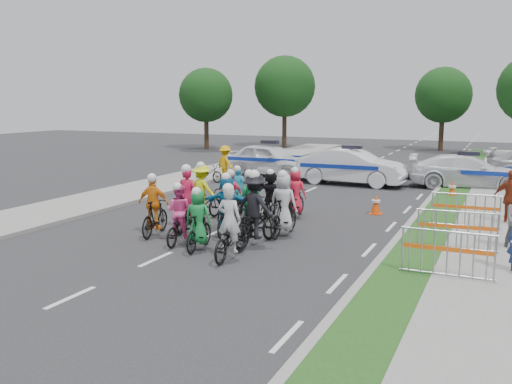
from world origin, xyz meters
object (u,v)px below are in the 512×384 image
at_px(rider_2, 180,221).
at_px(cone_0, 376,204).
at_px(rider_6, 188,209).
at_px(rider_9, 232,203).
at_px(rider_11, 271,198).
at_px(police_car_2, 468,172).
at_px(rider_12, 239,197).
at_px(barrier_0, 447,256).
at_px(cone_1, 452,189).
at_px(rider_4, 255,216).
at_px(parked_bike, 209,173).
at_px(barrier_2, 465,212).
at_px(rider_7, 284,210).
at_px(police_car_0, 270,160).
at_px(barrier_1, 457,233).
at_px(rider_8, 250,207).
at_px(rider_5, 227,209).
at_px(rider_13, 295,198).
at_px(marshal_hiviz, 225,163).
at_px(rider_10, 202,198).
at_px(tree_0, 206,95).
at_px(rider_0, 230,234).
at_px(tree_3, 285,87).
at_px(tree_4, 443,95).
at_px(police_car_1, 352,167).
at_px(rider_1, 199,225).

relative_size(rider_2, cone_0, 2.46).
bearing_deg(rider_6, rider_2, 106.50).
distance_m(rider_9, rider_11, 1.40).
xyz_separation_m(police_car_2, cone_0, (-2.45, -7.44, -0.39)).
relative_size(rider_6, rider_12, 1.20).
bearing_deg(barrier_0, cone_1, 94.59).
bearing_deg(rider_4, police_car_2, -98.71).
relative_size(police_car_2, parked_bike, 3.09).
relative_size(rider_11, barrier_2, 0.84).
height_order(rider_2, rider_7, rider_7).
bearing_deg(parked_bike, barrier_0, -119.48).
relative_size(barrier_0, barrier_2, 1.00).
height_order(police_car_0, barrier_1, police_car_0).
bearing_deg(rider_8, rider_5, 65.52).
relative_size(rider_13, marshal_hiviz, 1.01).
distance_m(rider_9, rider_10, 1.12).
distance_m(rider_2, cone_0, 7.38).
height_order(rider_12, tree_0, tree_0).
bearing_deg(rider_9, marshal_hiviz, -54.95).
bearing_deg(rider_0, rider_8, -77.33).
distance_m(rider_2, rider_5, 1.56).
height_order(rider_0, rider_2, rider_0).
height_order(police_car_2, cone_1, police_car_2).
height_order(police_car_0, parked_bike, police_car_0).
distance_m(rider_6, rider_12, 2.99).
bearing_deg(marshal_hiviz, cone_1, -157.87).
height_order(rider_7, police_car_0, rider_7).
xyz_separation_m(rider_11, barrier_2, (5.92, 0.86, -0.15)).
bearing_deg(barrier_1, tree_3, 118.85).
xyz_separation_m(rider_0, rider_11, (-0.85, 4.68, 0.09)).
xyz_separation_m(rider_7, tree_3, (-10.98, 28.44, 4.14)).
bearing_deg(rider_8, rider_2, 56.82).
xyz_separation_m(rider_8, tree_3, (-9.76, 28.08, 4.21)).
distance_m(rider_2, police_car_2, 15.09).
bearing_deg(rider_2, marshal_hiviz, -75.20).
xyz_separation_m(police_car_2, tree_4, (-3.18, 18.77, 3.45)).
bearing_deg(rider_0, parked_bike, -62.16).
height_order(rider_5, rider_13, rider_5).
xyz_separation_m(cone_0, tree_3, (-12.73, 24.21, 4.55)).
distance_m(police_car_1, parked_bike, 6.72).
height_order(rider_1, rider_9, rider_9).
xyz_separation_m(rider_4, rider_9, (-1.74, 2.10, -0.11)).
relative_size(rider_6, rider_11, 1.21).
relative_size(rider_7, tree_4, 0.31).
relative_size(rider_5, barrier_1, 0.92).
xyz_separation_m(rider_13, barrier_1, (5.28, -2.59, -0.11)).
height_order(rider_0, barrier_0, rider_0).
distance_m(marshal_hiviz, cone_0, 9.96).
relative_size(rider_6, police_car_1, 0.40).
distance_m(rider_1, tree_3, 32.51).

